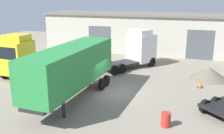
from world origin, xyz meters
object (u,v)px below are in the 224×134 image
object	(u,v)px
tractor_unit_yellow	(20,57)
gravel_pile	(209,73)
tractor_unit_white	(138,49)
container_trailer_green	(72,67)
traffic_cone	(200,85)
oil_drum	(166,120)

from	to	relation	value
tractor_unit_yellow	gravel_pile	size ratio (longest dim) A/B	1.82
tractor_unit_white	container_trailer_green	xyz separation A→B (m)	(-2.33, -11.29, 0.71)
container_trailer_green	traffic_cone	distance (m)	11.07
container_trailer_green	traffic_cone	bearing A→B (deg)	125.99
container_trailer_green	tractor_unit_yellow	xyz separation A→B (m)	(-7.31, 3.80, -0.64)
tractor_unit_white	tractor_unit_yellow	bearing A→B (deg)	160.55
tractor_unit_white	tractor_unit_yellow	size ratio (longest dim) A/B	1.05
tractor_unit_yellow	oil_drum	size ratio (longest dim) A/B	7.33
tractor_unit_white	traffic_cone	world-z (taller)	tractor_unit_white
tractor_unit_white	gravel_pile	distance (m)	7.96
tractor_unit_yellow	oil_drum	bearing A→B (deg)	73.43
container_trailer_green	traffic_cone	size ratio (longest dim) A/B	17.75
gravel_pile	traffic_cone	size ratio (longest dim) A/B	6.45
tractor_unit_yellow	traffic_cone	xyz separation A→B (m)	(16.31, 2.20, -1.70)
traffic_cone	tractor_unit_yellow	bearing A→B (deg)	-172.32
tractor_unit_white	container_trailer_green	bearing A→B (deg)	-158.96
gravel_pile	oil_drum	bearing A→B (deg)	-104.22
container_trailer_green	gravel_pile	xyz separation A→B (m)	(9.75, 8.73, -2.03)
traffic_cone	container_trailer_green	bearing A→B (deg)	-146.32
container_trailer_green	tractor_unit_white	bearing A→B (deg)	170.67
tractor_unit_white	tractor_unit_yellow	xyz separation A→B (m)	(-9.63, -7.49, 0.07)
traffic_cone	oil_drum	bearing A→B (deg)	-103.85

